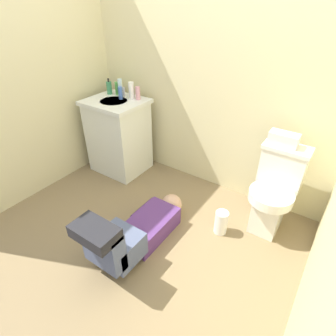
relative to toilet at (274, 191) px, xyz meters
name	(u,v)px	position (x,y,z in m)	size (l,w,h in m)	color
ground_plane	(142,234)	(-0.86, -0.71, -0.39)	(3.00, 3.02, 0.04)	olive
wall_back	(209,66)	(-0.86, 0.34, 0.83)	(2.66, 0.08, 2.40)	beige
wall_left	(17,69)	(-2.15, -0.71, 0.83)	(0.08, 2.02, 2.40)	beige
toilet	(274,191)	(0.00, 0.00, 0.00)	(0.36, 0.46, 0.75)	silver
vanity_cabinet	(119,135)	(-1.71, -0.03, 0.05)	(0.60, 0.52, 0.82)	silver
faucet	(124,92)	(-1.71, 0.11, 0.50)	(0.02, 0.02, 0.10)	silver
person_plumber	(135,231)	(-0.79, -0.86, -0.19)	(0.39, 1.06, 0.52)	#512D6B
tissue_box	(284,139)	(-0.05, 0.09, 0.43)	(0.22, 0.11, 0.10)	silver
soap_dispenser	(109,88)	(-1.90, 0.09, 0.52)	(0.06, 0.06, 0.17)	#3F8C5A
bottle_green	(117,88)	(-1.81, 0.12, 0.52)	(0.04, 0.04, 0.13)	#50A045
bottle_clear	(120,88)	(-1.75, 0.10, 0.54)	(0.05, 0.05, 0.18)	silver
bottle_blue	(120,93)	(-1.69, 0.03, 0.52)	(0.04, 0.04, 0.13)	#436ABE
bottle_white	(131,90)	(-1.60, 0.11, 0.54)	(0.06, 0.06, 0.17)	white
bottle_pink	(138,93)	(-1.53, 0.12, 0.52)	(0.05, 0.05, 0.13)	pink
paper_towel_roll	(221,222)	(-0.30, -0.32, -0.26)	(0.11, 0.11, 0.22)	white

